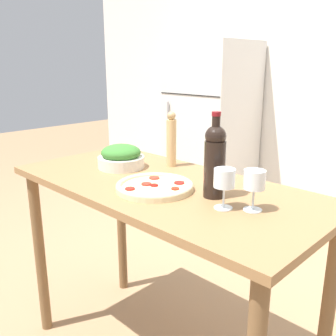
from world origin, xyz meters
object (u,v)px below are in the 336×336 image
refrigerator (211,131)px  homemade_pizza (155,186)px  wine_glass_near (224,180)px  pepper_mill (171,140)px  wine_bottle (215,159)px  salad_bowl (121,157)px  wine_glass_far (254,182)px

refrigerator → homemade_pizza: size_ratio=5.17×
wine_glass_near → homemade_pizza: (-0.32, -0.03, -0.09)m
pepper_mill → refrigerator: bearing=121.4°
wine_bottle → refrigerator: bearing=128.2°
refrigerator → wine_bottle: bearing=-51.8°
salad_bowl → refrigerator: bearing=114.1°
wine_bottle → homemade_pizza: 0.28m
homemade_pizza → pepper_mill: bearing=123.4°
refrigerator → wine_glass_near: refrigerator is taller
wine_glass_near → wine_glass_far: 0.10m
wine_bottle → salad_bowl: 0.60m
wine_glass_far → salad_bowl: 0.78m
wine_bottle → wine_glass_near: size_ratio=2.24×
wine_glass_near → salad_bowl: size_ratio=0.64×
wine_glass_far → pepper_mill: (-0.62, 0.23, 0.03)m
wine_bottle → pepper_mill: 0.48m
refrigerator → salad_bowl: 1.88m
refrigerator → wine_bottle: (1.36, -1.73, 0.28)m
pepper_mill → homemade_pizza: (0.21, -0.31, -0.12)m
refrigerator → wine_bottle: refrigerator is taller
salad_bowl → wine_bottle: bearing=-1.5°
wine_glass_far → homemade_pizza: 0.43m
refrigerator → pepper_mill: bearing=-58.6°
refrigerator → salad_bowl: bearing=-65.9°
wine_glass_near → salad_bowl: 0.70m
wine_glass_near → pepper_mill: bearing=151.9°
pepper_mill → salad_bowl: bearing=-129.6°
refrigerator → wine_glass_far: size_ratio=11.15×
wine_glass_near → homemade_pizza: bearing=-174.6°
refrigerator → wine_bottle: size_ratio=4.97×
salad_bowl → wine_glass_near: bearing=-7.4°
pepper_mill → wine_bottle: bearing=-25.9°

